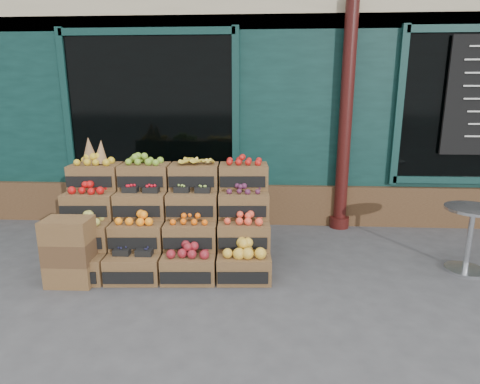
{
  "coord_description": "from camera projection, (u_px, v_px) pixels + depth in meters",
  "views": [
    {
      "loc": [
        0.07,
        -3.72,
        1.94
      ],
      "look_at": [
        -0.2,
        0.7,
        0.85
      ],
      "focal_mm": 30.0,
      "sensor_mm": 36.0,
      "label": 1
    }
  ],
  "objects": [
    {
      "name": "ground",
      "position": [
        255.0,
        290.0,
        4.07
      ],
      "size": [
        60.0,
        60.0,
        0.0
      ],
      "primitive_type": "plane",
      "color": "#424244",
      "rests_on": "ground"
    },
    {
      "name": "shop_facade",
      "position": [
        262.0,
        71.0,
        8.45
      ],
      "size": [
        12.0,
        6.24,
        4.8
      ],
      "color": "#0D2D29",
      "rests_on": "ground"
    },
    {
      "name": "crate_display",
      "position": [
        168.0,
        225.0,
        4.66
      ],
      "size": [
        2.38,
        1.27,
        1.45
      ],
      "rotation": [
        0.0,
        0.0,
        0.06
      ],
      "color": "brown",
      "rests_on": "ground"
    },
    {
      "name": "spare_crates",
      "position": [
        70.0,
        252.0,
        4.13
      ],
      "size": [
        0.48,
        0.34,
        0.71
      ],
      "rotation": [
        0.0,
        0.0,
        0.02
      ],
      "color": "brown",
      "rests_on": "ground"
    },
    {
      "name": "bistro_table",
      "position": [
        470.0,
        232.0,
        4.4
      ],
      "size": [
        0.59,
        0.59,
        0.74
      ],
      "rotation": [
        0.0,
        0.0,
        0.21
      ],
      "color": "silver",
      "rests_on": "ground"
    },
    {
      "name": "shopkeeper",
      "position": [
        187.0,
        148.0,
        6.71
      ],
      "size": [
        0.87,
        0.68,
        2.11
      ],
      "primitive_type": "imported",
      "rotation": [
        0.0,
        0.0,
        3.39
      ],
      "color": "#154B23",
      "rests_on": "ground"
    }
  ]
}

